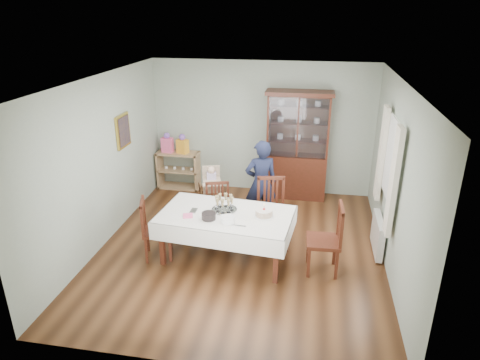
% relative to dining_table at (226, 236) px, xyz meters
% --- Properties ---
extents(floor, '(5.00, 5.00, 0.00)m').
position_rel_dining_table_xyz_m(floor, '(0.17, 0.29, -0.38)').
color(floor, '#593319').
rests_on(floor, ground).
extents(room_shell, '(5.00, 5.00, 5.00)m').
position_rel_dining_table_xyz_m(room_shell, '(0.17, 0.82, 1.32)').
color(room_shell, '#9EAA99').
rests_on(room_shell, floor).
extents(dining_table, '(2.10, 1.34, 0.76)m').
position_rel_dining_table_xyz_m(dining_table, '(0.00, 0.00, 0.00)').
color(dining_table, '#4B1C12').
rests_on(dining_table, floor).
extents(china_cabinet, '(1.30, 0.48, 2.18)m').
position_rel_dining_table_xyz_m(china_cabinet, '(0.92, 2.55, 0.74)').
color(china_cabinet, '#4B1C12').
rests_on(china_cabinet, floor).
extents(sideboard, '(0.90, 0.38, 0.80)m').
position_rel_dining_table_xyz_m(sideboard, '(-1.58, 2.57, 0.02)').
color(sideboard, tan).
rests_on(sideboard, floor).
extents(picture_frame, '(0.04, 0.48, 0.58)m').
position_rel_dining_table_xyz_m(picture_frame, '(-2.05, 1.09, 1.27)').
color(picture_frame, gold).
rests_on(picture_frame, room_shell).
extents(window, '(0.04, 1.02, 1.22)m').
position_rel_dining_table_xyz_m(window, '(2.39, 0.59, 1.17)').
color(window, white).
rests_on(window, room_shell).
extents(curtain_left, '(0.07, 0.30, 1.55)m').
position_rel_dining_table_xyz_m(curtain_left, '(2.33, -0.03, 1.07)').
color(curtain_left, silver).
rests_on(curtain_left, room_shell).
extents(curtain_right, '(0.07, 0.30, 1.55)m').
position_rel_dining_table_xyz_m(curtain_right, '(2.33, 1.21, 1.07)').
color(curtain_right, silver).
rests_on(curtain_right, room_shell).
extents(radiator, '(0.10, 0.80, 0.55)m').
position_rel_dining_table_xyz_m(radiator, '(2.33, 0.59, -0.08)').
color(radiator, white).
rests_on(radiator, floor).
extents(chair_far_left, '(0.52, 0.52, 0.93)m').
position_rel_dining_table_xyz_m(chair_far_left, '(-0.27, 0.64, -0.11)').
color(chair_far_left, '#4B1C12').
rests_on(chair_far_left, floor).
extents(chair_far_right, '(0.57, 0.57, 1.07)m').
position_rel_dining_table_xyz_m(chair_far_right, '(0.63, 0.66, -0.07)').
color(chair_far_right, '#4B1C12').
rests_on(chair_far_right, floor).
extents(chair_end_left, '(0.55, 0.55, 0.97)m').
position_rel_dining_table_xyz_m(chair_end_left, '(-1.07, -0.15, -0.10)').
color(chair_end_left, '#4B1C12').
rests_on(chair_end_left, floor).
extents(chair_end_right, '(0.50, 0.50, 1.07)m').
position_rel_dining_table_xyz_m(chair_end_right, '(1.49, -0.11, -0.07)').
color(chair_end_right, '#4B1C12').
rests_on(chair_end_right, floor).
extents(woman, '(0.66, 0.55, 1.56)m').
position_rel_dining_table_xyz_m(woman, '(0.37, 1.23, 0.40)').
color(woman, black).
rests_on(woman, floor).
extents(high_chair, '(0.54, 0.54, 0.97)m').
position_rel_dining_table_xyz_m(high_chair, '(-0.56, 1.40, -0.00)').
color(high_chair, black).
rests_on(high_chair, floor).
extents(champagne_tray, '(0.39, 0.39, 0.24)m').
position_rel_dining_table_xyz_m(champagne_tray, '(-0.05, 0.11, 0.45)').
color(champagne_tray, silver).
rests_on(champagne_tray, dining_table).
extents(birthday_cake, '(0.30, 0.30, 0.20)m').
position_rel_dining_table_xyz_m(birthday_cake, '(0.58, 0.01, 0.43)').
color(birthday_cake, white).
rests_on(birthday_cake, dining_table).
extents(plate_stack_dark, '(0.21, 0.21, 0.10)m').
position_rel_dining_table_xyz_m(plate_stack_dark, '(-0.21, -0.21, 0.42)').
color(plate_stack_dark, black).
rests_on(plate_stack_dark, dining_table).
extents(plate_stack_white, '(0.23, 0.23, 0.09)m').
position_rel_dining_table_xyz_m(plate_stack_white, '(0.09, -0.27, 0.42)').
color(plate_stack_white, white).
rests_on(plate_stack_white, dining_table).
extents(napkin_stack, '(0.18, 0.18, 0.02)m').
position_rel_dining_table_xyz_m(napkin_stack, '(-0.54, -0.18, 0.39)').
color(napkin_stack, '#F65A8F').
rests_on(napkin_stack, dining_table).
extents(cutlery, '(0.12, 0.17, 0.01)m').
position_rel_dining_table_xyz_m(cutlery, '(-0.54, 0.01, 0.38)').
color(cutlery, silver).
rests_on(cutlery, dining_table).
extents(cake_knife, '(0.27, 0.05, 0.01)m').
position_rel_dining_table_xyz_m(cake_knife, '(0.23, -0.34, 0.38)').
color(cake_knife, silver).
rests_on(cake_knife, dining_table).
extents(gift_bag_pink, '(0.25, 0.18, 0.42)m').
position_rel_dining_table_xyz_m(gift_bag_pink, '(-1.79, 2.55, 0.60)').
color(gift_bag_pink, '#F65A8F').
rests_on(gift_bag_pink, sideboard).
extents(gift_bag_orange, '(0.26, 0.22, 0.41)m').
position_rel_dining_table_xyz_m(gift_bag_orange, '(-1.45, 2.55, 0.60)').
color(gift_bag_orange, '#FFAB28').
rests_on(gift_bag_orange, sideboard).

